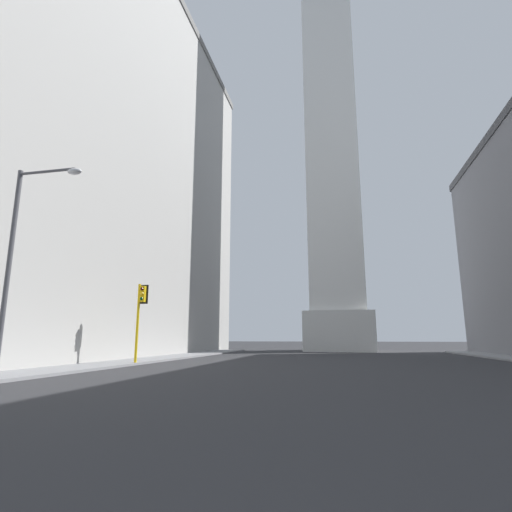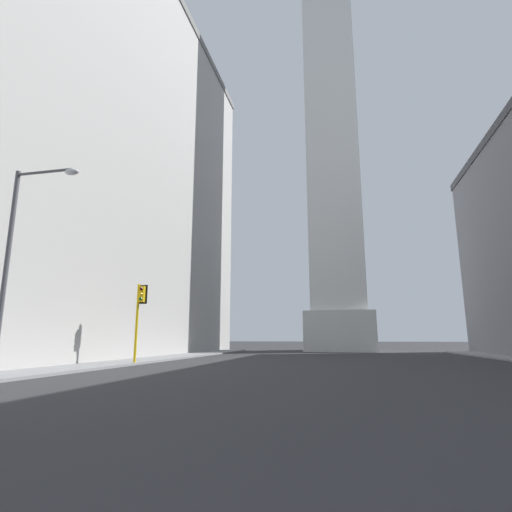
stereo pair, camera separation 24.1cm
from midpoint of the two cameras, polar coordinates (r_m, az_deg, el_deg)
name	(u,v)px [view 2 (the right image)]	position (r m, az deg, el deg)	size (l,w,h in m)	color
sidewalk_left	(63,368)	(26.49, -25.60, -14.19)	(5.00, 68.03, 0.15)	gray
building_left	(19,153)	(48.75, -30.66, 12.54)	(30.22, 54.66, 40.74)	#B2AFAA
obelisk	(330,104)	(67.59, 10.69, 20.61)	(9.28, 9.28, 77.85)	silver
traffic_light_mid_left	(139,311)	(28.77, -16.11, -7.54)	(0.77, 0.50, 5.44)	yellow
street_lamp	(18,249)	(19.35, -30.58, 0.92)	(3.10, 0.36, 8.92)	#4C4C51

